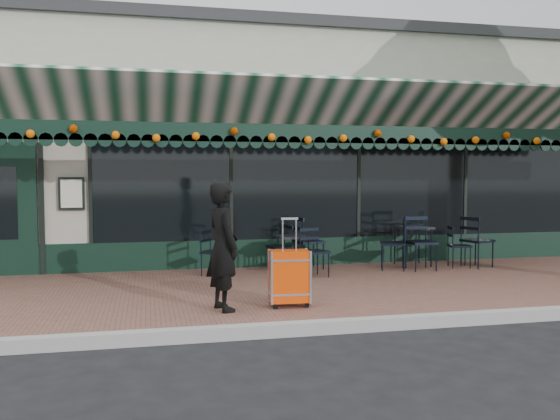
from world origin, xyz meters
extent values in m
plane|color=black|center=(0.00, 0.00, 0.00)|extent=(80.00, 80.00, 0.00)
cube|color=brown|center=(0.00, 2.00, 0.07)|extent=(18.00, 4.00, 0.15)
cube|color=#9E9E99|center=(0.00, -0.08, 0.07)|extent=(18.00, 0.16, 0.15)
cube|color=#A3A08D|center=(0.00, 8.00, 2.25)|extent=(12.00, 8.00, 4.50)
cube|color=black|center=(1.20, 3.98, 1.65)|extent=(9.20, 0.04, 2.00)
cube|color=black|center=(-4.80, 3.98, 1.25)|extent=(1.10, 0.07, 2.20)
cube|color=silver|center=(-3.70, 3.94, 1.50)|extent=(0.42, 0.04, 0.55)
cube|color=black|center=(0.00, 2.52, 2.46)|extent=(12.00, 0.03, 0.28)
cylinder|color=orange|center=(0.00, 2.46, 2.44)|extent=(11.60, 0.12, 0.12)
imported|color=black|center=(-1.56, 0.71, 0.94)|extent=(0.53, 0.66, 1.59)
cube|color=#EB4007|center=(-0.72, 0.70, 0.54)|extent=(0.51, 0.30, 0.65)
cube|color=black|center=(-0.72, 0.70, 0.18)|extent=(0.51, 0.30, 0.07)
cube|color=silver|center=(-0.72, 0.70, 1.07)|extent=(0.22, 0.05, 0.40)
cube|color=black|center=(2.28, 3.49, 0.86)|extent=(0.59, 0.59, 0.04)
cylinder|color=black|center=(2.04, 3.24, 0.49)|extent=(0.03, 0.03, 0.69)
cylinder|color=black|center=(2.53, 3.24, 0.49)|extent=(0.03, 0.03, 0.69)
cylinder|color=black|center=(2.04, 3.73, 0.49)|extent=(0.03, 0.03, 0.69)
cylinder|color=black|center=(2.53, 3.73, 0.49)|extent=(0.03, 0.03, 0.69)
cube|color=black|center=(-0.05, 3.22, 0.76)|extent=(0.51, 0.51, 0.03)
cylinder|color=black|center=(-0.26, 3.01, 0.45)|extent=(0.03, 0.03, 0.60)
cylinder|color=black|center=(0.17, 3.01, 0.45)|extent=(0.03, 0.03, 0.60)
cylinder|color=black|center=(-0.26, 3.44, 0.45)|extent=(0.03, 0.03, 0.60)
cylinder|color=black|center=(0.17, 3.44, 0.45)|extent=(0.03, 0.03, 0.60)
camera|label=1|loc=(-2.47, -6.50, 1.84)|focal=38.00mm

